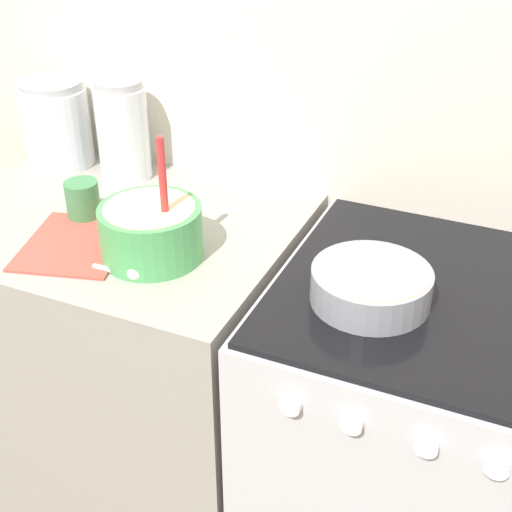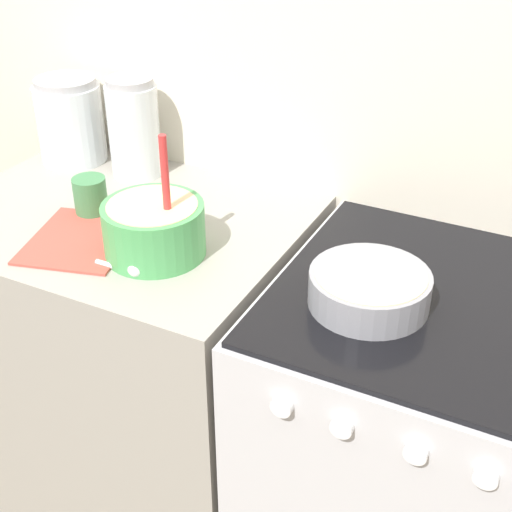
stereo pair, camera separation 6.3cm
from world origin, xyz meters
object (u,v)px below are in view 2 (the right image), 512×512
mixing_bowl (154,226)px  tin_can (90,196)px  storage_jar_middle (134,134)px  stove (410,459)px  baking_pan (369,288)px  storage_jar_left (71,126)px

mixing_bowl → tin_can: size_ratio=3.04×
mixing_bowl → storage_jar_middle: 0.42m
storage_jar_middle → tin_can: bearing=-81.9°
stove → baking_pan: baking_pan is taller
mixing_bowl → storage_jar_left: (-0.47, 0.32, 0.03)m
storage_jar_left → stove: bearing=-11.5°
stove → mixing_bowl: 0.78m
baking_pan → tin_can: 0.71m
stove → tin_can: bearing=-178.7°
storage_jar_middle → tin_can: storage_jar_middle is taller
mixing_bowl → baking_pan: bearing=2.8°
mixing_bowl → baking_pan: 0.47m
storage_jar_left → storage_jar_middle: size_ratio=0.88×
stove → tin_can: size_ratio=9.87×
mixing_bowl → storage_jar_middle: mixing_bowl is taller
stove → storage_jar_left: storage_jar_left is taller
storage_jar_left → tin_can: size_ratio=2.49×
mixing_bowl → storage_jar_left: bearing=146.1°
storage_jar_middle → stove: bearing=-14.2°
baking_pan → storage_jar_middle: storage_jar_middle is taller
baking_pan → mixing_bowl: bearing=-177.2°
baking_pan → tin_can: bearing=175.0°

